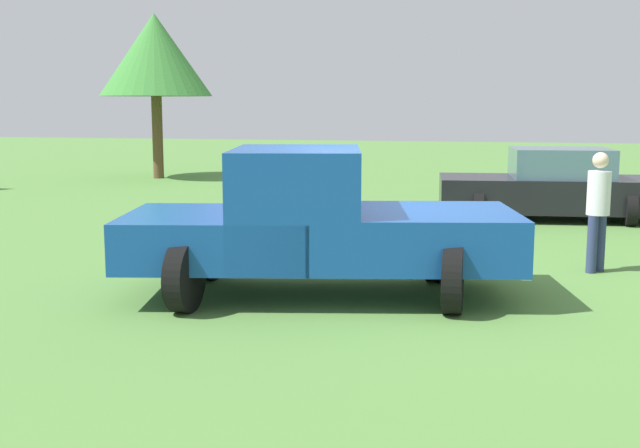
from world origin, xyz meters
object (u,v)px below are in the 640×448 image
sedan_near (551,187)px  tree_back_right (155,55)px  person_bystander (598,205)px  pickup_truck (310,220)px

sedan_near → tree_back_right: size_ratio=0.88×
person_bystander → pickup_truck: bearing=71.2°
pickup_truck → tree_back_right: tree_back_right is taller
person_bystander → tree_back_right: tree_back_right is taller
pickup_truck → person_bystander: pickup_truck is taller
pickup_truck → sedan_near: (7.43, -3.36, -0.28)m
pickup_truck → tree_back_right: bearing=109.4°
pickup_truck → tree_back_right: 16.59m
sedan_near → person_bystander: bearing=87.8°
pickup_truck → person_bystander: size_ratio=2.98×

